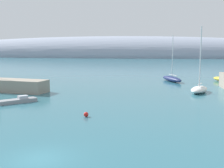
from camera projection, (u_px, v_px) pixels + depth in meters
The scene contains 6 objects.
water at pixel (40, 159), 19.43m from camera, with size 600.00×600.00×0.00m, color #2D6675.
distant_ridge at pixel (116, 57), 202.71m from camera, with size 328.96×57.47×28.27m, color #8E99AD.
sailboat_white_near_shore at pixel (199, 89), 46.92m from camera, with size 4.22×6.08×10.67m.
sailboat_navy_outer_mooring at pixel (172, 79), 61.72m from camera, with size 4.73×8.12×9.79m.
motorboat_grey_foreground at pixel (18, 101), 38.66m from camera, with size 4.59×4.61×0.90m.
mooring_buoy_red at pixel (86, 114), 31.02m from camera, with size 0.52×0.52×0.52m, color red.
Camera 1 is at (7.45, -17.72, 7.59)m, focal length 46.34 mm.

